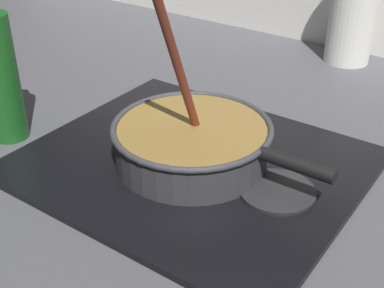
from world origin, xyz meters
name	(u,v)px	position (x,y,z in m)	size (l,w,h in m)	color
ground	(122,172)	(0.00, 0.00, -0.02)	(2.40, 1.60, 0.04)	#4C4C51
hob_plate	(192,163)	(0.11, 0.06, 0.01)	(0.56, 0.48, 0.01)	black
burner_ring	(192,158)	(0.11, 0.06, 0.02)	(0.18, 0.18, 0.01)	#592D0C
spare_burner	(277,191)	(0.28, 0.06, 0.01)	(0.12, 0.12, 0.01)	#262628
cooking_pan	(192,141)	(0.11, 0.06, 0.05)	(0.39, 0.28, 0.31)	#38383D
sauce_bottle	(0,76)	(-0.24, -0.05, 0.13)	(0.07, 0.07, 0.29)	#19591E
paper_towel_roll	(353,15)	(0.15, 0.70, 0.12)	(0.11, 0.11, 0.24)	white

